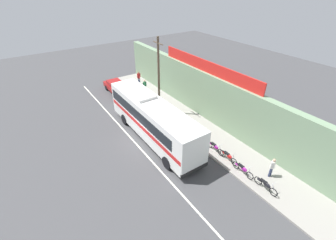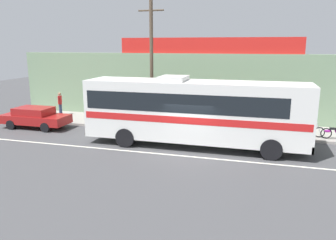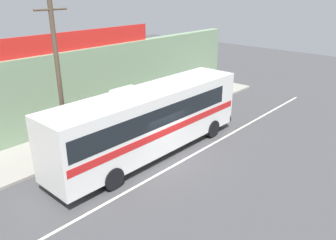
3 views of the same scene
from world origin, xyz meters
name	(u,v)px [view 1 (image 1 of 3)]	position (x,y,z in m)	size (l,w,h in m)	color
ground_plane	(144,140)	(0.00, 0.00, 0.00)	(70.00, 70.00, 0.00)	#444447
sidewalk_slab	(189,122)	(0.00, 5.20, 0.07)	(30.00, 3.60, 0.14)	gray
storefront_facade	(207,96)	(0.00, 7.35, 2.40)	(30.00, 0.70, 4.80)	gray
storefront_billboard	(207,67)	(-0.37, 7.35, 5.35)	(12.80, 0.12, 1.10)	red
road_center_stripe	(136,143)	(0.00, -0.80, 0.00)	(30.00, 0.14, 0.01)	silver
intercity_bus	(152,118)	(-0.02, 0.97, 2.07)	(11.81, 2.61, 3.78)	white
parked_car	(116,87)	(-10.88, 2.12, 0.74)	(4.47, 1.86, 1.37)	maroon
utility_pole	(159,76)	(-3.25, 3.75, 4.22)	(1.60, 0.22, 7.89)	brown
motorcycle_purple	(266,185)	(9.69, 4.11, 0.57)	(1.84, 0.56, 0.94)	black
motorcycle_red	(215,147)	(4.77, 4.13, 0.57)	(1.90, 0.56, 0.94)	black
motorcycle_black	(243,169)	(7.79, 4.02, 0.57)	(1.92, 0.56, 0.94)	black
motorcycle_orange	(228,156)	(6.20, 4.18, 0.57)	(1.82, 0.56, 0.94)	black
pedestrian_far_left	(139,77)	(-11.25, 5.57, 1.16)	(0.30, 0.48, 1.74)	navy
pedestrian_far_right	(272,166)	(9.11, 5.49, 1.09)	(0.30, 0.48, 1.63)	navy
pedestrian_near_shop	(145,85)	(-8.36, 4.86, 1.15)	(0.30, 0.48, 1.73)	black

